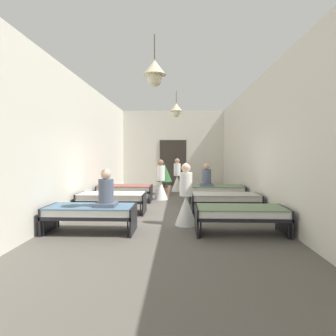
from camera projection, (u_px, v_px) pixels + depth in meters
ground_plane at (168, 215)px, 7.83m from camera, size 5.91×14.36×0.10m
room_shell at (170, 145)px, 8.95m from camera, size 5.71×13.96×3.95m
bed_left_row_0 at (91, 212)px, 5.97m from camera, size 1.90×0.84×0.57m
bed_right_row_0 at (241, 213)px, 5.85m from camera, size 1.90×0.84×0.57m
bed_left_row_1 at (112, 198)px, 7.86m from camera, size 1.90×0.84×0.57m
bed_right_row_1 at (225, 198)px, 7.74m from camera, size 1.90×0.84×0.57m
bed_left_row_2 at (125, 189)px, 9.76m from camera, size 1.90×0.84×0.57m
bed_right_row_2 at (216, 190)px, 9.64m from camera, size 1.90×0.84×0.57m
nurse_near_aisle at (161, 185)px, 10.19m from camera, size 0.52×0.52×1.49m
nurse_mid_aisle at (186, 203)px, 6.56m from camera, size 0.52×0.52×1.49m
nurse_far_aisle at (177, 179)px, 12.41m from camera, size 0.52×0.52×1.49m
patient_seated_primary at (206, 177)px, 9.55m from camera, size 0.44×0.44×0.80m
patient_seated_secondary at (106, 193)px, 5.89m from camera, size 0.44×0.44×0.80m
potted_plant at (164, 175)px, 11.48m from camera, size 0.64×0.64×1.29m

